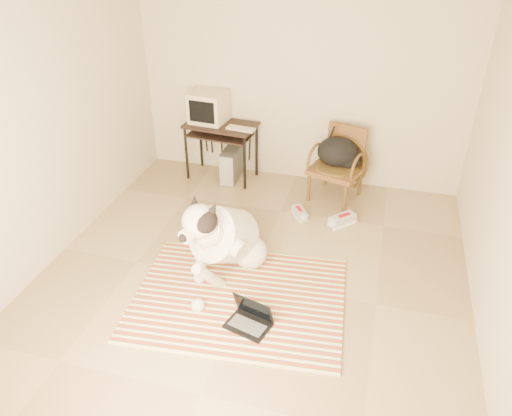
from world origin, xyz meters
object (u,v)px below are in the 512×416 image
at_px(backpack, 340,153).
at_px(dog, 224,238).
at_px(crt_monitor, 209,107).
at_px(laptop, 250,318).
at_px(pc_tower, 231,165).
at_px(computer_desk, 221,132).
at_px(rattan_chair, 338,164).

bearing_deg(backpack, dog, -115.19).
relative_size(dog, backpack, 2.56).
relative_size(crt_monitor, backpack, 0.87).
bearing_deg(laptop, crt_monitor, 116.05).
bearing_deg(dog, pc_tower, 105.86).
bearing_deg(crt_monitor, laptop, -63.95).
bearing_deg(computer_desk, rattan_chair, -3.77).
xyz_separation_m(computer_desk, backpack, (1.50, -0.08, -0.07)).
bearing_deg(dog, laptop, -56.11).
bearing_deg(pc_tower, backpack, -2.27).
relative_size(laptop, backpack, 0.79).
relative_size(dog, pc_tower, 3.04).
height_order(computer_desk, crt_monitor, crt_monitor).
distance_m(pc_tower, rattan_chair, 1.38).
bearing_deg(crt_monitor, backpack, -5.13).
bearing_deg(backpack, crt_monitor, 174.87).
bearing_deg(pc_tower, computer_desk, 169.80).
bearing_deg(backpack, computer_desk, 177.00).
bearing_deg(backpack, rattan_chair, -100.53).
distance_m(laptop, crt_monitor, 3.00).
relative_size(dog, rattan_chair, 1.58).
xyz_separation_m(dog, pc_tower, (-0.52, 1.84, -0.18)).
xyz_separation_m(laptop, backpack, (0.41, 2.44, 0.47)).
distance_m(laptop, rattan_chair, 2.47).
height_order(crt_monitor, pc_tower, crt_monitor).
height_order(crt_monitor, backpack, crt_monitor).
bearing_deg(laptop, pc_tower, 111.05).
height_order(computer_desk, rattan_chair, rattan_chair).
bearing_deg(computer_desk, pc_tower, -10.20).
bearing_deg(computer_desk, backpack, -3.00).
xyz_separation_m(laptop, rattan_chair, (0.40, 2.42, 0.34)).
bearing_deg(computer_desk, crt_monitor, 157.09).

